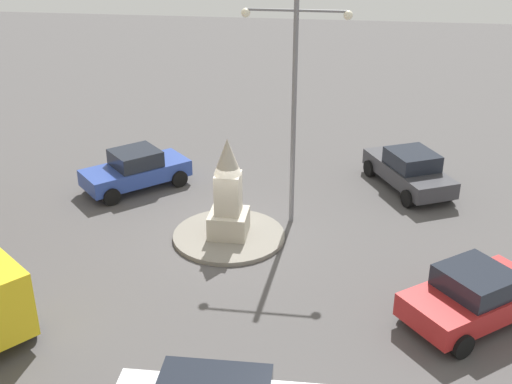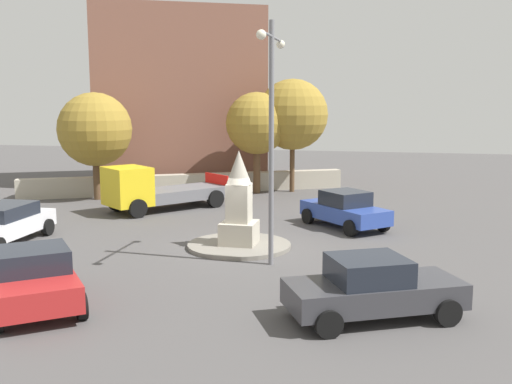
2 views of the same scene
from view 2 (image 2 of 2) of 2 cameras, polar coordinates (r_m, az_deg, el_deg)
The scene contains 14 objects.
ground_plane at distance 21.32m, azimuth -1.60°, elevation -5.27°, with size 80.00×80.00×0.00m, color #4F4C4C.
traffic_island at distance 21.31m, azimuth -1.60°, elevation -5.08°, with size 3.64×3.64×0.14m, color gray.
monument at distance 21.00m, azimuth -1.62°, elevation -1.17°, with size 1.22×1.22×3.29m.
streetlamp at distance 18.51m, azimuth 1.47°, elevation 6.84°, with size 3.34×0.28×7.52m.
car_red_waiting at distance 16.16m, azimuth -20.31°, elevation -7.64°, with size 4.15×3.82×1.53m.
car_blue_parked_right at distance 24.67m, azimuth 8.40°, elevation -1.63°, with size 4.01×3.91×1.51m.
car_white_approaching at distance 23.53m, azimuth -22.79°, elevation -2.75°, with size 4.51×1.96×1.42m.
car_dark_grey_far_side at distance 14.70m, azimuth 10.98°, elevation -8.92°, with size 3.36×4.49×1.52m.
truck_yellow_passing at distance 28.35m, azimuth -9.70°, elevation 0.18°, with size 5.74×5.21×2.15m.
stone_boundary_wall at distance 33.62m, azimuth -6.48°, elevation 0.80°, with size 17.93×0.70×1.05m, color #B2AA99.
corner_building at distance 38.05m, azimuth -7.63°, elevation 8.86°, with size 10.08×6.60×10.51m, color brown.
tree_near_wall at distance 33.62m, azimuth 3.49°, elevation 7.31°, with size 3.92×3.92×6.28m.
tree_mid_cluster at distance 33.06m, azimuth 0.08°, elevation 6.48°, with size 3.39×3.39×5.55m.
tree_far_corner at distance 32.01m, azimuth -15.00°, elevation 5.72°, with size 3.77×3.77×5.52m.
Camera 2 is at (20.06, 5.02, 5.21)m, focal length 42.27 mm.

